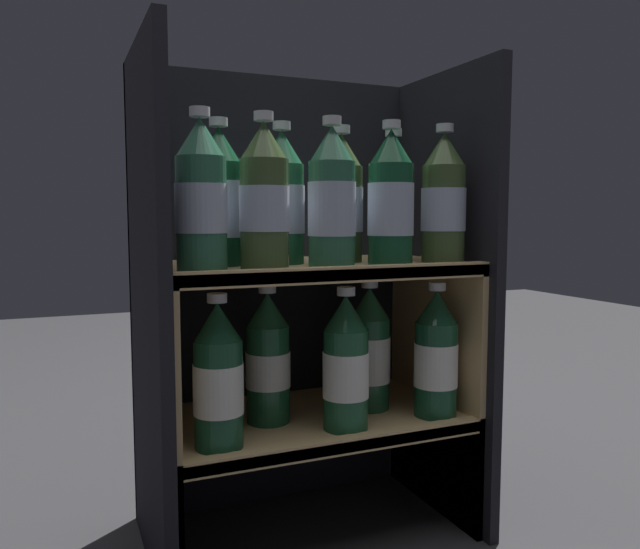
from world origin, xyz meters
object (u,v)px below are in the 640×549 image
at_px(bottle_upper_front_0, 201,199).
at_px(bottle_upper_back_0, 219,201).
at_px(bottle_lower_front_1, 346,366).
at_px(bottle_upper_front_3, 391,201).
at_px(bottle_lower_back_1, 369,352).
at_px(bottle_lower_front_0, 218,379).
at_px(bottle_upper_back_3, 393,203).
at_px(bottle_lower_front_2, 436,357).
at_px(bottle_lower_back_0, 268,361).
at_px(bottle_upper_back_1, 282,201).
at_px(bottle_upper_back_2, 341,202).
at_px(bottle_upper_front_1, 264,199).
at_px(bottle_upper_front_4, 443,201).
at_px(bottle_upper_front_2, 335,201).

relative_size(bottle_upper_front_0, bottle_upper_back_0, 1.00).
relative_size(bottle_upper_front_0, bottle_lower_front_1, 1.00).
xyz_separation_m(bottle_upper_front_3, bottle_lower_back_1, (0.01, 0.09, -0.27)).
distance_m(bottle_upper_back_0, bottle_lower_front_0, 0.29).
distance_m(bottle_upper_back_3, bottle_lower_front_1, 0.32).
bearing_deg(bottle_upper_front_3, bottle_lower_front_2, 0.00).
bearing_deg(bottle_upper_back_0, bottle_lower_back_0, 0.00).
height_order(bottle_upper_back_1, bottle_upper_back_2, same).
bearing_deg(bottle_lower_front_0, bottle_upper_front_1, 0.00).
distance_m(bottle_upper_back_0, bottle_lower_back_0, 0.29).
relative_size(bottle_upper_front_4, bottle_lower_front_0, 1.00).
bearing_deg(bottle_upper_back_3, bottle_upper_back_0, -180.00).
bearing_deg(bottle_upper_back_0, bottle_upper_front_4, -12.76).
relative_size(bottle_upper_front_4, bottle_lower_back_0, 1.00).
xyz_separation_m(bottle_upper_front_3, bottle_upper_back_2, (-0.05, 0.09, 0.00)).
height_order(bottle_upper_front_0, bottle_lower_front_1, bottle_upper_front_0).
height_order(bottle_lower_front_1, bottle_lower_back_0, same).
relative_size(bottle_upper_front_0, bottle_upper_front_4, 1.00).
bearing_deg(bottle_upper_back_1, bottle_upper_back_2, 0.00).
height_order(bottle_upper_front_0, bottle_lower_front_0, bottle_upper_front_0).
height_order(bottle_lower_back_0, bottle_lower_back_1, same).
bearing_deg(bottle_upper_front_3, bottle_upper_front_4, -0.00).
xyz_separation_m(bottle_upper_front_2, bottle_upper_front_4, (0.21, -0.00, 0.00)).
bearing_deg(bottle_upper_front_2, bottle_lower_back_0, 135.52).
bearing_deg(bottle_lower_back_0, bottle_upper_back_2, 0.00).
xyz_separation_m(bottle_upper_front_3, bottle_upper_back_3, (0.05, 0.09, -0.00)).
bearing_deg(bottle_lower_back_0, bottle_lower_front_2, -16.61).
xyz_separation_m(bottle_upper_front_4, bottle_lower_front_1, (-0.19, 0.00, -0.27)).
height_order(bottle_upper_front_0, bottle_upper_back_3, same).
distance_m(bottle_upper_front_3, bottle_lower_back_1, 0.29).
xyz_separation_m(bottle_upper_back_1, bottle_lower_back_0, (-0.03, 0.00, -0.27)).
distance_m(bottle_upper_front_4, bottle_upper_back_0, 0.39).
bearing_deg(bottle_upper_back_3, bottle_upper_back_1, -180.00).
relative_size(bottle_upper_back_0, bottle_upper_back_3, 1.00).
distance_m(bottle_upper_back_0, bottle_upper_back_2, 0.22).
bearing_deg(bottle_upper_front_3, bottle_lower_front_0, -180.00).
xyz_separation_m(bottle_upper_front_3, bottle_lower_front_2, (0.10, 0.00, -0.27)).
relative_size(bottle_upper_front_3, bottle_upper_front_4, 1.00).
bearing_deg(bottle_upper_back_2, bottle_upper_front_4, -28.50).
xyz_separation_m(bottle_upper_front_0, bottle_lower_front_1, (0.24, 0.00, -0.28)).
distance_m(bottle_upper_front_1, bottle_upper_front_2, 0.12).
relative_size(bottle_upper_front_1, bottle_upper_back_2, 1.00).
bearing_deg(bottle_upper_back_3, bottle_lower_back_0, -180.00).
distance_m(bottle_upper_front_0, bottle_upper_front_1, 0.10).
relative_size(bottle_lower_front_2, bottle_lower_back_0, 1.00).
bearing_deg(bottle_upper_front_0, bottle_upper_back_2, 17.63).
height_order(bottle_upper_back_0, bottle_lower_front_0, bottle_upper_back_0).
bearing_deg(bottle_upper_front_0, bottle_upper_back_0, 60.19).
height_order(bottle_upper_front_1, bottle_upper_back_0, same).
bearing_deg(bottle_lower_front_0, bottle_upper_front_0, 180.00).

